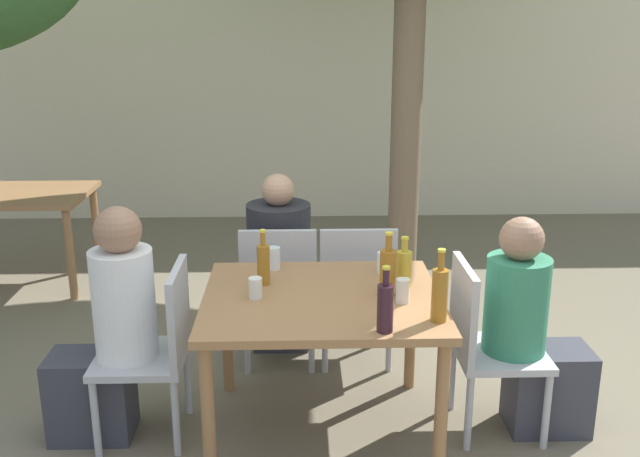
# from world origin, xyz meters

# --- Properties ---
(ground_plane) EXTENTS (30.00, 30.00, 0.00)m
(ground_plane) POSITION_xyz_m (0.00, 0.00, 0.00)
(ground_plane) COLOR #706651
(cafe_building_wall) EXTENTS (10.00, 0.08, 2.80)m
(cafe_building_wall) POSITION_xyz_m (0.00, 4.15, 1.40)
(cafe_building_wall) COLOR beige
(cafe_building_wall) RESTS_ON ground_plane
(dining_table_front) EXTENTS (1.15, 1.00, 0.74)m
(dining_table_front) POSITION_xyz_m (0.00, 0.00, 0.66)
(dining_table_front) COLOR #996B42
(dining_table_front) RESTS_ON ground_plane
(dining_table_back) EXTENTS (1.22, 0.83, 0.74)m
(dining_table_back) POSITION_xyz_m (-2.35, 2.19, 0.65)
(dining_table_back) COLOR #996B42
(dining_table_back) RESTS_ON ground_plane
(patio_chair_0) EXTENTS (0.44, 0.44, 0.89)m
(patio_chair_0) POSITION_xyz_m (-0.81, 0.00, 0.50)
(patio_chair_0) COLOR #B2B2B7
(patio_chair_0) RESTS_ON ground_plane
(patio_chair_1) EXTENTS (0.44, 0.44, 0.89)m
(patio_chair_1) POSITION_xyz_m (0.81, 0.00, 0.50)
(patio_chair_1) COLOR #B2B2B7
(patio_chair_1) RESTS_ON ground_plane
(patio_chair_2) EXTENTS (0.44, 0.44, 0.89)m
(patio_chair_2) POSITION_xyz_m (-0.23, 0.73, 0.50)
(patio_chair_2) COLOR #B2B2B7
(patio_chair_2) RESTS_ON ground_plane
(patio_chair_3) EXTENTS (0.44, 0.44, 0.89)m
(patio_chair_3) POSITION_xyz_m (0.23, 0.73, 0.50)
(patio_chair_3) COLOR #B2B2B7
(patio_chair_3) RESTS_ON ground_plane
(person_seated_0) EXTENTS (0.55, 0.30, 1.20)m
(person_seated_0) POSITION_xyz_m (-1.04, -0.00, 0.53)
(person_seated_0) COLOR #383842
(person_seated_0) RESTS_ON ground_plane
(person_seated_1) EXTENTS (0.56, 0.31, 1.13)m
(person_seated_1) POSITION_xyz_m (1.05, -0.00, 0.50)
(person_seated_1) COLOR #383842
(person_seated_1) RESTS_ON ground_plane
(person_seated_2) EXTENTS (0.38, 0.59, 1.16)m
(person_seated_2) POSITION_xyz_m (-0.23, 0.96, 0.52)
(person_seated_2) COLOR #383842
(person_seated_2) RESTS_ON ground_plane
(amber_bottle_0) EXTENTS (0.07, 0.07, 0.33)m
(amber_bottle_0) POSITION_xyz_m (0.51, -0.31, 0.87)
(amber_bottle_0) COLOR #9E661E
(amber_bottle_0) RESTS_ON dining_table_front
(oil_cruet_1) EXTENTS (0.08, 0.08, 0.26)m
(oil_cruet_1) POSITION_xyz_m (0.41, 0.10, 0.84)
(oil_cruet_1) COLOR gold
(oil_cruet_1) RESTS_ON dining_table_front
(wine_bottle_2) EXTENTS (0.07, 0.07, 0.30)m
(wine_bottle_2) POSITION_xyz_m (0.26, -0.42, 0.86)
(wine_bottle_2) COLOR #331923
(wine_bottle_2) RESTS_ON dining_table_front
(amber_bottle_3) EXTENTS (0.06, 0.06, 0.29)m
(amber_bottle_3) POSITION_xyz_m (-0.29, 0.16, 0.85)
(amber_bottle_3) COLOR #9E661E
(amber_bottle_3) RESTS_ON dining_table_front
(amber_bottle_4) EXTENTS (0.08, 0.08, 0.32)m
(amber_bottle_4) POSITION_xyz_m (0.32, -0.01, 0.87)
(amber_bottle_4) COLOR #9E661E
(amber_bottle_4) RESTS_ON dining_table_front
(drinking_glass_0) EXTENTS (0.07, 0.07, 0.10)m
(drinking_glass_0) POSITION_xyz_m (-0.32, -0.02, 0.79)
(drinking_glass_0) COLOR silver
(drinking_glass_0) RESTS_ON dining_table_front
(drinking_glass_1) EXTENTS (0.07, 0.07, 0.11)m
(drinking_glass_1) POSITION_xyz_m (0.33, 0.31, 0.80)
(drinking_glass_1) COLOR white
(drinking_glass_1) RESTS_ON dining_table_front
(drinking_glass_2) EXTENTS (0.07, 0.07, 0.12)m
(drinking_glass_2) POSITION_xyz_m (0.38, -0.10, 0.80)
(drinking_glass_2) COLOR silver
(drinking_glass_2) RESTS_ON dining_table_front
(drinking_glass_3) EXTENTS (0.07, 0.07, 0.12)m
(drinking_glass_3) POSITION_xyz_m (-0.25, 0.39, 0.80)
(drinking_glass_3) COLOR white
(drinking_glass_3) RESTS_ON dining_table_front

